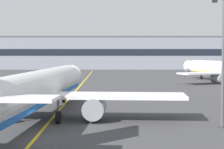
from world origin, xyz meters
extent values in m
plane|color=#3D3D3F|center=(0.00, 0.00, 0.00)|extent=(400.00, 400.00, 0.00)
cube|color=yellow|center=(0.00, 30.00, 0.00)|extent=(1.92, 180.00, 0.01)
cylinder|color=white|center=(-1.18, 9.56, 3.50)|extent=(6.13, 36.17, 3.80)
cone|color=white|center=(0.07, 28.82, 3.50)|extent=(3.77, 2.83, 3.61)
cube|color=blue|center=(-1.18, 9.56, 2.46)|extent=(5.87, 33.29, 0.44)
cube|color=black|center=(-0.05, 26.93, 4.17)|extent=(2.92, 1.28, 0.60)
cube|color=white|center=(-1.14, 10.16, 2.65)|extent=(32.24, 6.87, 0.36)
cylinder|color=gray|center=(4.98, 8.76, 1.43)|extent=(2.53, 3.74, 2.30)
cylinder|color=black|center=(5.10, 10.61, 1.43)|extent=(1.96, 0.31, 1.95)
cylinder|color=#4C4C51|center=(-0.24, 24.03, 1.48)|extent=(0.24, 0.24, 1.60)
cylinder|color=black|center=(-0.24, 24.03, 0.45)|extent=(0.46, 0.92, 0.90)
cylinder|color=#4C4C51|center=(-3.90, 7.74, 1.77)|extent=(0.24, 0.24, 1.60)
cylinder|color=black|center=(-3.90, 7.74, 0.65)|extent=(0.48, 1.32, 1.30)
cylinder|color=#4C4C51|center=(1.28, 7.40, 1.77)|extent=(0.24, 0.24, 1.60)
cylinder|color=black|center=(1.28, 7.40, 0.65)|extent=(0.48, 1.32, 1.30)
cone|color=white|center=(29.36, 76.70, 3.37)|extent=(4.19, 3.70, 3.47)
cube|color=black|center=(30.10, 75.03, 4.01)|extent=(2.93, 2.08, 0.58)
cylinder|color=gray|center=(31.64, 56.97, 1.38)|extent=(3.43, 4.06, 2.21)
cylinder|color=black|center=(30.91, 58.60, 1.38)|extent=(1.79, 0.92, 1.88)
cylinder|color=#4C4C51|center=(31.24, 72.49, 1.42)|extent=(0.23, 0.23, 1.54)
cylinder|color=black|center=(31.24, 72.49, 0.43)|extent=(0.70, 0.95, 0.87)
cylinder|color=#333338|center=(17.67, 5.32, 0.05)|extent=(0.90, 0.90, 0.10)
cube|color=black|center=(16.77, 5.32, 12.34)|extent=(0.44, 0.36, 0.28)
cone|color=orange|center=(-0.62, 25.70, 0.28)|extent=(0.36, 0.36, 0.55)
cylinder|color=white|center=(-0.62, 25.70, 0.30)|extent=(0.23, 0.23, 0.07)
cube|color=orange|center=(-0.62, 25.70, 0.01)|extent=(0.44, 0.44, 0.03)
cube|color=gray|center=(9.44, 136.85, 6.97)|extent=(154.82, 12.00, 13.94)
cube|color=black|center=(9.44, 130.80, 7.37)|extent=(148.63, 0.12, 2.80)
cube|color=#595C63|center=(9.44, 136.85, 14.14)|extent=(155.22, 12.40, 0.40)
camera|label=1|loc=(6.86, -31.96, 7.39)|focal=61.51mm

